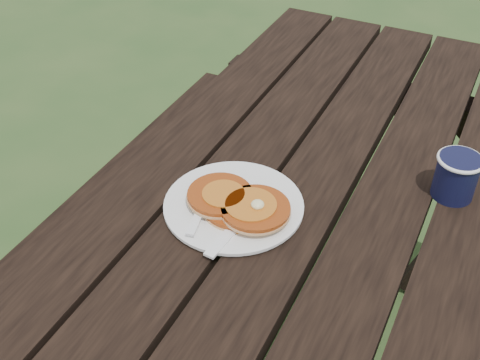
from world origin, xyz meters
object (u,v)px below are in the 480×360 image
at_px(picnic_table, 282,343).
at_px(plate, 234,206).
at_px(coffee_cup, 457,174).
at_px(pancake_stack, 239,204).

relative_size(picnic_table, plate, 7.02).
height_order(picnic_table, coffee_cup, coffee_cup).
distance_m(picnic_table, plate, 0.40).
relative_size(picnic_table, coffee_cup, 20.33).
xyz_separation_m(plate, pancake_stack, (0.02, -0.01, 0.02)).
height_order(picnic_table, plate, plate).
height_order(pancake_stack, coffee_cup, coffee_cup).
bearing_deg(coffee_cup, plate, -148.61).
bearing_deg(picnic_table, plate, -168.04).
bearing_deg(pancake_stack, picnic_table, 20.05).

